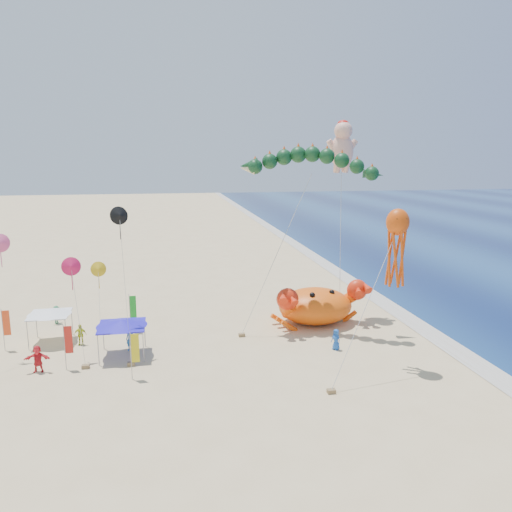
{
  "coord_description": "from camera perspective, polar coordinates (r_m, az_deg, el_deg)",
  "views": [
    {
      "loc": [
        -8.98,
        -35.38,
        14.14
      ],
      "look_at": [
        -2.0,
        2.0,
        6.5
      ],
      "focal_mm": 35.0,
      "sensor_mm": 36.0,
      "label": 1
    }
  ],
  "objects": [
    {
      "name": "dragon_kite",
      "position": [
        40.15,
        6.21,
        10.09
      ],
      "size": [
        11.46,
        4.87,
        14.52
      ],
      "color": "#0E3519",
      "rests_on": "ground"
    },
    {
      "name": "cherub_kite",
      "position": [
        45.12,
        9.84,
        12.35
      ],
      "size": [
        2.13,
        4.13,
        17.19
      ],
      "color": "#FEB59B",
      "rests_on": "ground"
    },
    {
      "name": "canopy_blue",
      "position": [
        37.12,
        -15.1,
        -7.41
      ],
      "size": [
        3.58,
        3.58,
        2.71
      ],
      "color": "gray",
      "rests_on": "ground"
    },
    {
      "name": "octopus_kite",
      "position": [
        34.18,
        15.74,
        1.53
      ],
      "size": [
        6.47,
        4.33,
        10.78
      ],
      "color": "#DA490B",
      "rests_on": "ground"
    },
    {
      "name": "crab_inflatable",
      "position": [
        43.13,
        6.82,
        -5.54
      ],
      "size": [
        8.6,
        6.65,
        3.77
      ],
      "color": "#F4590C",
      "rests_on": "ground"
    },
    {
      "name": "ground",
      "position": [
        39.14,
        3.47,
        -9.84
      ],
      "size": [
        320.0,
        320.0,
        0.0
      ],
      "primitive_type": "plane",
      "color": "#D1B784",
      "rests_on": "ground"
    },
    {
      "name": "canopy_white",
      "position": [
        41.49,
        -22.55,
        -5.91
      ],
      "size": [
        3.22,
        3.22,
        2.71
      ],
      "color": "gray",
      "rests_on": "ground"
    },
    {
      "name": "foam_strip",
      "position": [
        43.49,
        19.16,
        -8.26
      ],
      "size": [
        320.0,
        320.0,
        0.0
      ],
      "primitive_type": "plane",
      "color": "silver",
      "rests_on": "ground"
    },
    {
      "name": "small_kites",
      "position": [
        38.74,
        -20.04,
        -0.48
      ],
      "size": [
        9.58,
        11.08,
        10.72
      ],
      "color": "#D8487E",
      "rests_on": "ground"
    },
    {
      "name": "beachgoers",
      "position": [
        39.04,
        -17.3,
        -9.08
      ],
      "size": [
        22.54,
        11.07,
        1.83
      ],
      "color": "#1E66B1",
      "rests_on": "ground"
    },
    {
      "name": "feather_flags",
      "position": [
        37.94,
        -18.94,
        -7.92
      ],
      "size": [
        10.11,
        9.12,
        3.2
      ],
      "color": "gray",
      "rests_on": "ground"
    }
  ]
}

